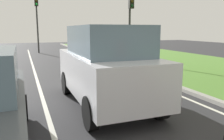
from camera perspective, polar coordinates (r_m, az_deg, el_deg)
ground_plane at (r=10.81m, az=-14.52°, el=-1.89°), size 60.00×60.00×0.00m
lane_line_center at (r=10.75m, az=-18.22°, el=-2.12°), size 0.12×32.00×0.01m
lane_line_right_edge at (r=11.76m, az=3.16°, el=-0.62°), size 0.12×32.00×0.01m
grass_verge_right at (r=14.45m, az=21.16°, el=0.83°), size 9.00×48.00×0.06m
curb_right at (r=11.96m, az=5.35°, el=-0.19°), size 0.24×48.00×0.12m
car_suv_ahead at (r=6.54m, az=-1.61°, el=1.16°), size 1.99×4.51×2.28m
traffic_light_near_right at (r=15.39m, az=4.62°, el=13.57°), size 0.32×0.50×4.53m
traffic_light_far_median at (r=22.53m, az=-18.20°, el=13.21°), size 0.32×0.50×5.26m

